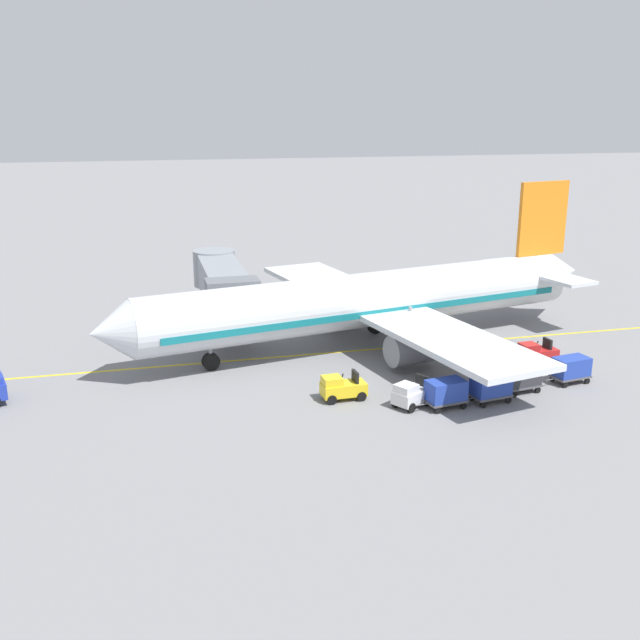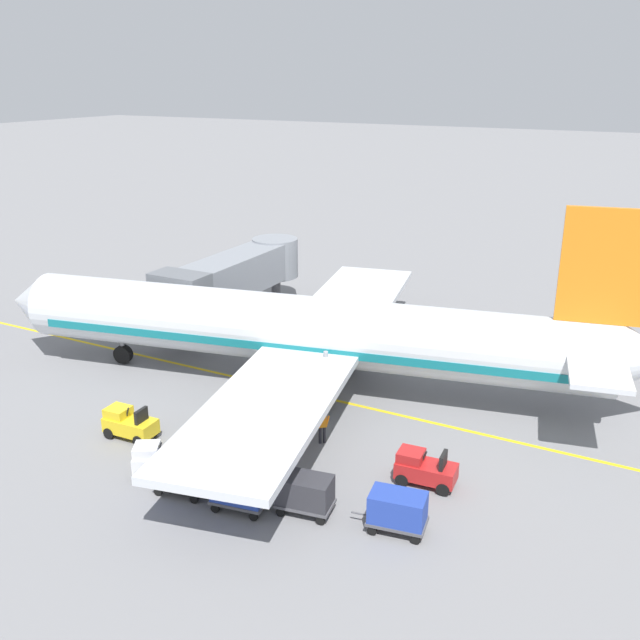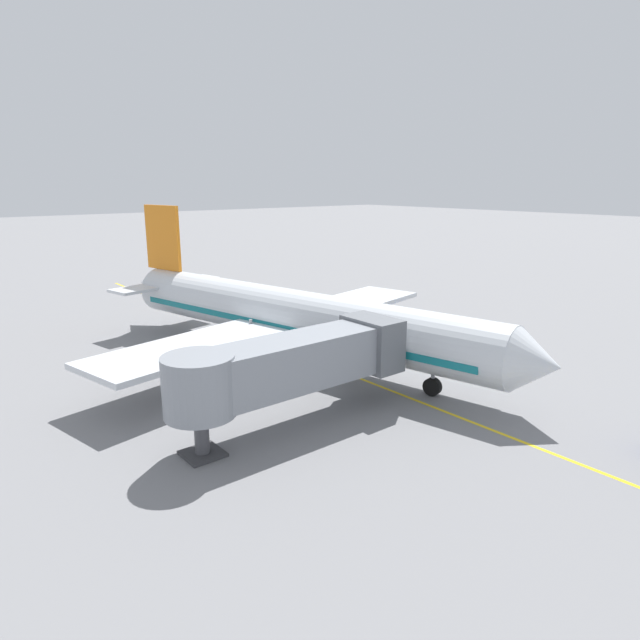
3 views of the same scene
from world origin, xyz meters
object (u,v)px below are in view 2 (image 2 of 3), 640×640
(baggage_cart_front, at_px, (182,472))
(baggage_cart_tail_end, at_px, (398,509))
(parked_airliner, at_px, (307,331))
(baggage_tug_lead, at_px, (424,469))
(baggage_cart_third_in_train, at_px, (305,492))
(baggage_tug_trailing, at_px, (161,460))
(baggage_cart_second_in_train, at_px, (240,488))
(ground_crew_wing_walker, at_px, (322,425))
(baggage_tug_spare, at_px, (129,423))
(jet_bridge, at_px, (235,275))

(baggage_cart_front, height_order, baggage_cart_tail_end, same)
(parked_airliner, relative_size, baggage_cart_front, 12.49)
(parked_airliner, xyz_separation_m, baggage_cart_tail_end, (-9.88, -9.36, -2.24))
(baggage_tug_lead, distance_m, baggage_cart_third_in_train, 5.37)
(parked_airliner, relative_size, baggage_cart_third_in_train, 12.49)
(parked_airliner, distance_m, baggage_cart_front, 11.84)
(baggage_tug_trailing, bearing_deg, baggage_cart_front, -112.37)
(baggage_cart_second_in_train, bearing_deg, parked_airliner, 16.17)
(baggage_cart_front, xyz_separation_m, baggage_cart_third_in_train, (1.12, -5.16, 0.00))
(baggage_cart_front, height_order, baggage_cart_third_in_train, same)
(baggage_cart_third_in_train, bearing_deg, baggage_cart_tail_end, -80.52)
(baggage_cart_front, xyz_separation_m, baggage_cart_second_in_train, (0.14, -2.76, 0.00))
(parked_airliner, height_order, baggage_tug_trailing, parked_airliner)
(baggage_tug_trailing, height_order, baggage_cart_third_in_train, baggage_tug_trailing)
(baggage_cart_front, relative_size, ground_crew_wing_walker, 1.76)
(baggage_tug_lead, height_order, baggage_cart_second_in_train, baggage_tug_lead)
(baggage_tug_spare, bearing_deg, parked_airliner, -26.86)
(ground_crew_wing_walker, bearing_deg, baggage_cart_third_in_train, -159.18)
(baggage_tug_spare, bearing_deg, baggage_cart_second_in_train, -106.81)
(jet_bridge, height_order, baggage_cart_third_in_train, jet_bridge)
(baggage_tug_spare, relative_size, baggage_cart_front, 0.86)
(jet_bridge, height_order, baggage_cart_front, jet_bridge)
(jet_bridge, bearing_deg, baggage_cart_second_in_train, -145.28)
(baggage_cart_third_in_train, xyz_separation_m, baggage_cart_tail_end, (0.61, -3.63, 0.00))
(jet_bridge, height_order, ground_crew_wing_walker, jet_bridge)
(baggage_cart_tail_end, bearing_deg, baggage_tug_lead, 3.60)
(baggage_tug_spare, height_order, baggage_cart_front, baggage_tug_spare)
(jet_bridge, xyz_separation_m, baggage_tug_trailing, (-17.68, -8.22, -2.74))
(baggage_cart_front, xyz_separation_m, baggage_cart_tail_end, (1.73, -8.79, 0.00))
(baggage_cart_front, bearing_deg, baggage_cart_third_in_train, -77.75)
(parked_airliner, distance_m, baggage_cart_second_in_train, 12.15)
(baggage_cart_second_in_train, bearing_deg, baggage_cart_third_in_train, -67.68)
(jet_bridge, relative_size, baggage_tug_spare, 5.38)
(baggage_tug_lead, relative_size, baggage_tug_spare, 1.01)
(parked_airliner, bearing_deg, baggage_cart_front, -177.21)
(jet_bridge, relative_size, baggage_tug_lead, 5.31)
(jet_bridge, bearing_deg, baggage_tug_trailing, -155.07)
(jet_bridge, height_order, baggage_cart_tail_end, jet_bridge)
(parked_airliner, distance_m, ground_crew_wing_walker, 6.86)
(baggage_cart_tail_end, bearing_deg, baggage_tug_spare, 86.71)
(baggage_cart_third_in_train, relative_size, ground_crew_wing_walker, 1.76)
(parked_airliner, relative_size, baggage_tug_trailing, 13.42)
(baggage_cart_third_in_train, bearing_deg, baggage_cart_front, 102.25)
(baggage_tug_trailing, xyz_separation_m, baggage_cart_third_in_train, (0.44, -6.81, 0.24))
(baggage_tug_lead, relative_size, baggage_cart_second_in_train, 0.87)
(baggage_cart_tail_end, distance_m, ground_crew_wing_walker, 7.25)
(baggage_tug_spare, distance_m, baggage_cart_third_in_train, 10.42)
(baggage_tug_spare, relative_size, baggage_cart_tail_end, 0.86)
(jet_bridge, distance_m, baggage_cart_second_in_train, 22.31)
(baggage_tug_spare, distance_m, ground_crew_wing_walker, 9.17)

